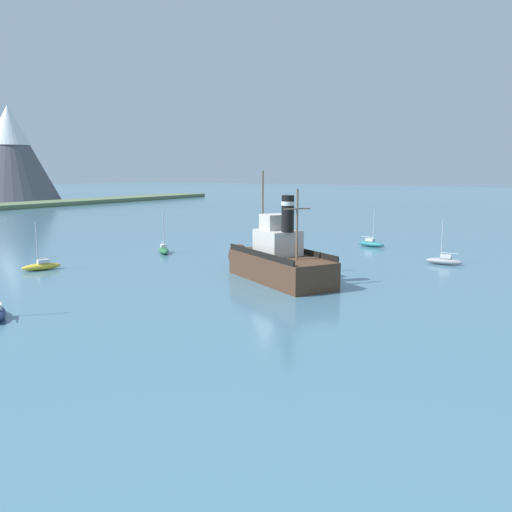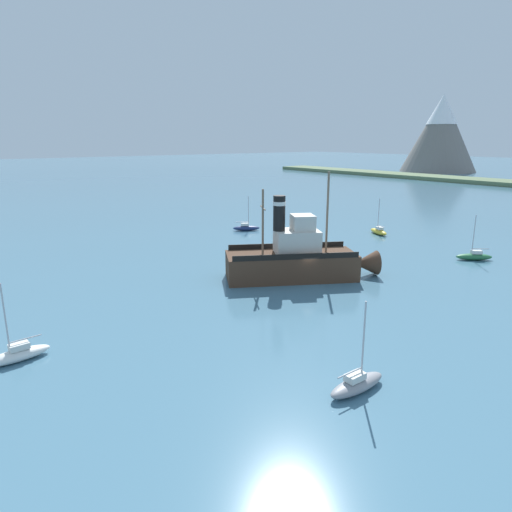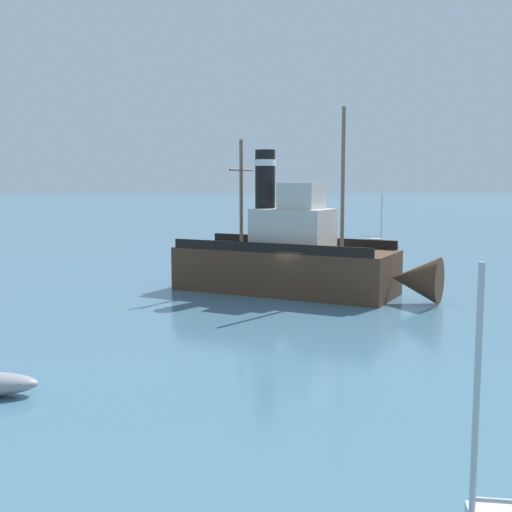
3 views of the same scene
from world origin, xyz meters
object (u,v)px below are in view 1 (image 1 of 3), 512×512
Objects in this scene: sailboat_yellow at (41,266)px; sailboat_teal at (371,243)px; old_tugboat at (277,260)px; sailboat_green at (164,250)px; sailboat_grey at (444,261)px.

sailboat_teal is at bearing -33.51° from sailboat_yellow.
old_tugboat is 20.82m from sailboat_green.
old_tugboat reaches higher than sailboat_yellow.
old_tugboat is 2.89× the size of sailboat_green.
sailboat_green is 15.26m from sailboat_yellow.
sailboat_grey is (9.77, -30.66, 0.00)m from sailboat_green.
sailboat_grey is at bearing -128.27° from sailboat_teal.
sailboat_green is 1.00× the size of sailboat_yellow.
old_tugboat reaches higher than sailboat_teal.
sailboat_teal is at bearing 0.63° from old_tugboat.
sailboat_green and sailboat_yellow have the same top height.
sailboat_yellow is at bearing 168.83° from sailboat_green.
sailboat_green is 26.91m from sailboat_teal.
sailboat_yellow is (-14.97, 2.96, 0.00)m from sailboat_green.
old_tugboat is 2.89× the size of sailboat_teal.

